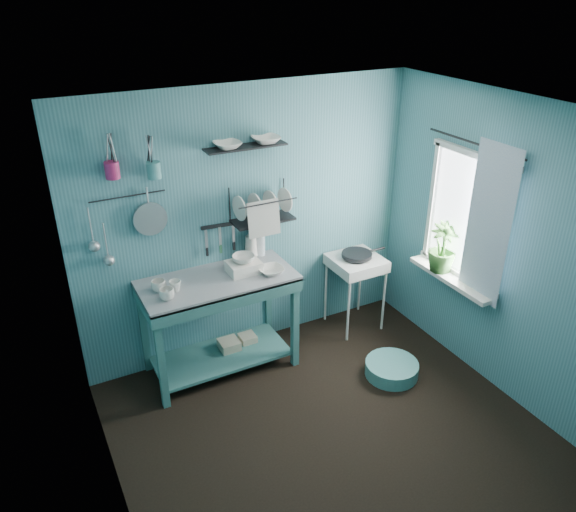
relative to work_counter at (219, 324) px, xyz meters
name	(u,v)px	position (x,y,z in m)	size (l,w,h in m)	color
floor	(332,435)	(0.45, -1.22, -0.47)	(3.20, 3.20, 0.00)	black
ceiling	(347,119)	(0.45, -1.22, 2.03)	(3.20, 3.20, 0.00)	silver
wall_back	(250,224)	(0.45, 0.28, 0.78)	(3.20, 3.20, 0.00)	#3A6E78
wall_front	(505,443)	(0.45, -2.72, 0.78)	(3.20, 3.20, 0.00)	#3A6E78
wall_left	(103,367)	(-1.15, -1.22, 0.78)	(3.00, 3.00, 0.00)	#3A6E78
wall_right	(505,252)	(2.05, -1.22, 0.78)	(3.00, 3.00, 0.00)	#3A6E78
work_counter	(219,324)	(0.00, 0.00, 0.00)	(1.33, 0.67, 0.94)	#2F6463
mug_left	(167,294)	(-0.48, -0.16, 0.52)	(0.12, 0.12, 0.10)	silver
mug_mid	(175,286)	(-0.38, -0.06, 0.52)	(0.10, 0.10, 0.09)	silver
mug_right	(159,286)	(-0.50, 0.00, 0.52)	(0.12, 0.12, 0.10)	silver
wash_tub	(244,267)	(0.25, -0.02, 0.52)	(0.28, 0.22, 0.10)	silver
tub_bowl	(243,259)	(0.25, -0.02, 0.60)	(0.20, 0.20, 0.06)	silver
soap_bottle	(251,243)	(0.42, 0.20, 0.62)	(0.12, 0.12, 0.30)	silver
water_bottle	(260,241)	(0.52, 0.22, 0.61)	(0.09, 0.09, 0.28)	silver
counter_bowl	(271,270)	(0.45, -0.15, 0.50)	(0.22, 0.22, 0.05)	silver
hotplate_stand	(355,292)	(1.47, 0.03, -0.09)	(0.48, 0.48, 0.77)	silver
frying_pan	(357,254)	(1.47, 0.03, 0.34)	(0.30, 0.30, 0.04)	black
knife_strip	(219,226)	(0.14, 0.25, 0.83)	(0.32, 0.02, 0.03)	black
dish_rack	(263,204)	(0.52, 0.15, 1.00)	(0.55, 0.24, 0.32)	black
upper_shelf	(246,147)	(0.39, 0.18, 1.52)	(0.70, 0.18, 0.01)	black
shelf_bowl_left	(227,141)	(0.23, 0.18, 1.59)	(0.22, 0.22, 0.05)	silver
shelf_bowl_right	(266,131)	(0.58, 0.18, 1.63)	(0.24, 0.24, 0.06)	silver
utensil_cup_magenta	(112,170)	(-0.70, 0.20, 1.48)	(0.11, 0.11, 0.13)	#AC1F59
utensil_cup_teal	(154,170)	(-0.39, 0.20, 1.43)	(0.11, 0.11, 0.13)	teal
colander	(150,219)	(-0.45, 0.23, 1.02)	(0.28, 0.28, 0.03)	#ACAFB4
ladle_outer	(90,226)	(-0.92, 0.24, 1.05)	(0.01, 0.01, 0.30)	#ACAFB4
ladle_inner	(105,240)	(-0.82, 0.24, 0.90)	(0.01, 0.01, 0.30)	#ACAFB4
hook_rail	(128,196)	(-0.60, 0.25, 1.24)	(0.01, 0.01, 0.60)	black
window_glass	(467,217)	(2.03, -0.77, 0.93)	(1.10, 1.10, 0.00)	white
windowsill	(451,279)	(1.95, -0.77, 0.34)	(0.16, 0.95, 0.04)	silver
curtain	(488,225)	(1.97, -1.07, 0.98)	(1.35, 1.35, 0.00)	silver
curtain_rod	(474,143)	(1.99, -0.77, 1.58)	(0.02, 0.02, 1.05)	black
potted_plant	(443,248)	(1.94, -0.63, 0.59)	(0.26, 0.26, 0.46)	#315D25
storage_tin_large	(230,350)	(0.10, 0.05, -0.36)	(0.18, 0.18, 0.22)	#9C9275
storage_tin_small	(248,344)	(0.30, 0.08, -0.37)	(0.15, 0.15, 0.20)	#9C9275
floor_basin	(392,369)	(1.32, -0.83, -0.41)	(0.48, 0.48, 0.13)	teal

